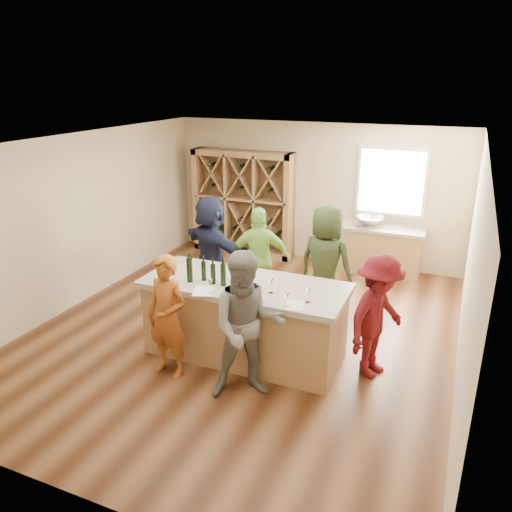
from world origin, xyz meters
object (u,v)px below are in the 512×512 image
at_px(wine_bottle_e, 223,275).
at_px(person_near_right, 247,326).
at_px(wine_bottle_d, 213,274).
at_px(tasting_counter_base, 245,322).
at_px(person_far_left, 212,248).
at_px(sink, 370,221).
at_px(person_server, 377,317).
at_px(person_near_left, 167,317).
at_px(wine_bottle_c, 204,271).
at_px(wine_bottle_b, 190,270).
at_px(wine_rack, 243,203).
at_px(person_far_right, 326,264).
at_px(person_far_mid, 259,259).

relative_size(wine_bottle_e, person_near_right, 0.16).
bearing_deg(wine_bottle_d, tasting_counter_base, 27.81).
distance_m(wine_bottle_e, person_far_left, 2.04).
bearing_deg(wine_bottle_d, sink, 72.45).
bearing_deg(wine_bottle_e, person_server, 12.04).
height_order(person_server, person_far_left, person_far_left).
height_order(person_near_left, person_server, person_server).
xyz_separation_m(wine_bottle_c, person_near_right, (0.93, -0.67, -0.30)).
distance_m(tasting_counter_base, wine_bottle_d, 0.82).
relative_size(sink, wine_bottle_b, 1.65).
distance_m(tasting_counter_base, person_near_left, 1.10).
distance_m(wine_rack, person_near_left, 4.82).
xyz_separation_m(person_server, person_far_right, (-1.02, 1.25, 0.11)).
distance_m(tasting_counter_base, person_far_mid, 1.53).
bearing_deg(person_server, person_far_right, 60.73).
bearing_deg(person_far_mid, person_near_right, 88.75).
height_order(tasting_counter_base, wine_bottle_d, wine_bottle_d).
distance_m(person_far_mid, person_far_left, 0.92).
height_order(tasting_counter_base, wine_bottle_e, wine_bottle_e).
bearing_deg(person_far_mid, wine_bottle_b, 59.65).
bearing_deg(person_far_left, person_near_left, 129.91).
bearing_deg(sink, wine_bottle_c, -110.01).
distance_m(person_near_left, person_near_right, 1.11).
bearing_deg(wine_bottle_e, person_far_mid, 95.87).
relative_size(person_near_right, person_far_right, 0.98).
distance_m(wine_rack, person_near_right, 5.19).
distance_m(wine_bottle_e, person_near_right, 0.93).
relative_size(wine_bottle_e, person_far_mid, 0.17).
height_order(wine_bottle_b, person_far_left, person_far_left).
bearing_deg(wine_bottle_c, person_server, 9.19).
distance_m(person_near_right, person_server, 1.68).
xyz_separation_m(wine_rack, tasting_counter_base, (1.79, -3.90, -0.60)).
distance_m(wine_bottle_b, person_near_right, 1.26).
height_order(wine_bottle_c, person_far_right, person_far_right).
distance_m(sink, person_near_left, 4.90).
bearing_deg(wine_bottle_c, person_far_mid, 84.70).
xyz_separation_m(sink, wine_bottle_c, (-1.44, -3.96, 0.20)).
height_order(person_near_right, person_server, person_near_right).
xyz_separation_m(wine_rack, person_far_mid, (1.40, -2.46, -0.24)).
distance_m(wine_bottle_b, wine_bottle_d, 0.32).
bearing_deg(wine_bottle_b, tasting_counter_base, 19.82).
relative_size(wine_rack, tasting_counter_base, 0.85).
distance_m(wine_bottle_b, person_near_left, 0.70).
relative_size(wine_bottle_b, person_server, 0.20).
relative_size(person_server, person_far_right, 0.88).
relative_size(person_near_left, person_near_right, 0.88).
xyz_separation_m(wine_rack, person_near_right, (2.18, -4.70, -0.19)).
height_order(wine_bottle_b, wine_bottle_e, wine_bottle_b).
xyz_separation_m(wine_bottle_d, person_far_left, (-0.94, 1.71, -0.31)).
height_order(wine_rack, person_far_right, wine_rack).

